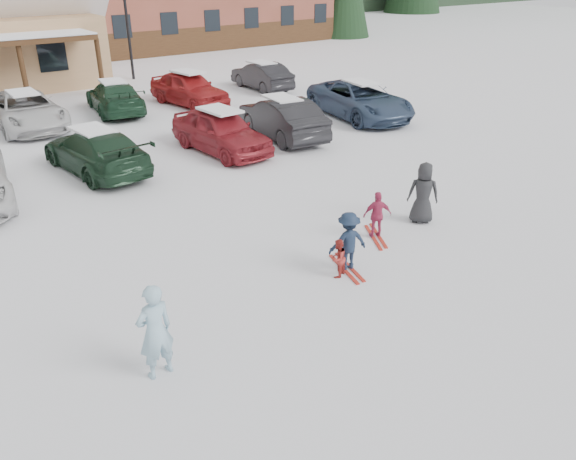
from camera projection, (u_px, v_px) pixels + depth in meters
ground at (306, 294)px, 11.59m from camera, size 160.00×160.00×0.00m
lamp_post at (127, 17)px, 31.13m from camera, size 0.50×0.25×5.97m
adult_skier at (155, 332)px, 8.99m from camera, size 0.65×0.46×1.71m
toddler_red at (338, 258)px, 12.06m from camera, size 0.52×0.47×0.88m
child_navy at (348, 241)px, 12.26m from camera, size 0.99×0.73×1.36m
skis_child_navy at (347, 268)px, 12.55m from camera, size 0.59×1.40×0.03m
child_magenta at (377, 215)px, 13.73m from camera, size 0.76×0.60×1.20m
skis_child_magenta at (376, 236)px, 13.98m from camera, size 0.86×1.32×0.03m
bystander_dark at (423, 193)px, 14.47m from camera, size 0.91×0.93×1.62m
parked_car_3 at (96, 151)px, 18.02m from camera, size 2.40×5.01×1.41m
parked_car_4 at (221, 131)px, 19.90m from camera, size 2.06×4.58×1.53m
parked_car_5 at (282, 118)px, 21.51m from camera, size 2.29×4.87×1.54m
parked_car_6 at (360, 100)px, 24.31m from camera, size 3.43×5.89×1.54m
parked_car_10 at (26, 110)px, 22.75m from camera, size 2.53×5.32×1.47m
parked_car_11 at (115, 97)px, 25.14m from camera, size 2.72×5.05×1.39m
parked_car_12 at (189, 88)px, 26.45m from camera, size 2.42×4.76×1.55m
parked_car_13 at (262, 76)px, 29.75m from camera, size 1.69×4.30×1.39m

